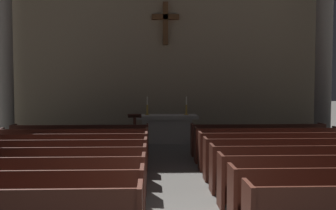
{
  "coord_description": "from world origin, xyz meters",
  "views": [
    {
      "loc": [
        -0.51,
        -4.8,
        2.18
      ],
      "look_at": [
        0.0,
        8.28,
        1.43
      ],
      "focal_mm": 42.65,
      "sensor_mm": 36.0,
      "label": 1
    }
  ],
  "objects_px": {
    "pew_right_row_4": "(310,168)",
    "pew_right_row_6": "(278,151)",
    "pew_left_row_2": "(7,200)",
    "candlestick_right": "(186,109)",
    "pew_right_row_7": "(267,144)",
    "lectern": "(135,132)",
    "pew_right_row_5": "(292,158)",
    "pew_right_row_3": "(332,180)",
    "candlestick_left": "(147,109)",
    "pew_left_row_5": "(56,160)",
    "pew_left_row_6": "(66,152)",
    "pew_left_row_3": "(28,183)",
    "pew_left_row_4": "(44,170)",
    "pew_left_row_7": "(74,146)",
    "column_left_fourth": "(4,49)",
    "altar": "(167,128)",
    "column_right_fourth": "(324,50)",
    "pew_right_row_8": "(257,139)",
    "pew_left_row_8": "(81,140)"
  },
  "relations": [
    {
      "from": "pew_left_row_6",
      "to": "candlestick_right",
      "type": "bearing_deg",
      "value": 53.65
    },
    {
      "from": "column_right_fourth",
      "to": "pew_left_row_5",
      "type": "bearing_deg",
      "value": -145.52
    },
    {
      "from": "pew_right_row_3",
      "to": "pew_right_row_6",
      "type": "xyz_separation_m",
      "value": [
        0.0,
        2.96,
        0.0
      ]
    },
    {
      "from": "candlestick_left",
      "to": "pew_right_row_3",
      "type": "bearing_deg",
      "value": -66.07
    },
    {
      "from": "pew_left_row_6",
      "to": "pew_right_row_3",
      "type": "bearing_deg",
      "value": -29.57
    },
    {
      "from": "pew_right_row_6",
      "to": "pew_right_row_8",
      "type": "height_order",
      "value": "same"
    },
    {
      "from": "pew_left_row_6",
      "to": "pew_right_row_6",
      "type": "xyz_separation_m",
      "value": [
        5.22,
        0.0,
        0.0
      ]
    },
    {
      "from": "pew_left_row_4",
      "to": "pew_right_row_3",
      "type": "distance_m",
      "value": 5.32
    },
    {
      "from": "pew_right_row_3",
      "to": "pew_left_row_2",
      "type": "bearing_deg",
      "value": -169.29
    },
    {
      "from": "pew_right_row_7",
      "to": "column_right_fourth",
      "type": "relative_size",
      "value": 0.57
    },
    {
      "from": "column_left_fourth",
      "to": "lectern",
      "type": "distance_m",
      "value": 5.66
    },
    {
      "from": "pew_left_row_4",
      "to": "pew_right_row_6",
      "type": "bearing_deg",
      "value": 20.72
    },
    {
      "from": "pew_left_row_6",
      "to": "pew_left_row_8",
      "type": "xyz_separation_m",
      "value": [
        0.0,
        1.98,
        0.0
      ]
    },
    {
      "from": "pew_left_row_4",
      "to": "pew_left_row_7",
      "type": "relative_size",
      "value": 1.0
    },
    {
      "from": "pew_left_row_6",
      "to": "pew_right_row_4",
      "type": "xyz_separation_m",
      "value": [
        5.22,
        -1.98,
        0.0
      ]
    },
    {
      "from": "pew_left_row_4",
      "to": "altar",
      "type": "bearing_deg",
      "value": 68.03
    },
    {
      "from": "pew_left_row_6",
      "to": "candlestick_left",
      "type": "bearing_deg",
      "value": 66.98
    },
    {
      "from": "pew_left_row_3",
      "to": "candlestick_left",
      "type": "distance_m",
      "value": 7.74
    },
    {
      "from": "column_right_fourth",
      "to": "column_left_fourth",
      "type": "bearing_deg",
      "value": 180.0
    },
    {
      "from": "pew_right_row_3",
      "to": "candlestick_left",
      "type": "bearing_deg",
      "value": 113.93
    },
    {
      "from": "pew_left_row_4",
      "to": "candlestick_right",
      "type": "relative_size",
      "value": 6.05
    },
    {
      "from": "pew_left_row_2",
      "to": "candlestick_right",
      "type": "xyz_separation_m",
      "value": [
        3.31,
        8.45,
        0.74
      ]
    },
    {
      "from": "pew_right_row_5",
      "to": "candlestick_left",
      "type": "bearing_deg",
      "value": 121.11
    },
    {
      "from": "pew_right_row_6",
      "to": "pew_right_row_5",
      "type": "bearing_deg",
      "value": -90.0
    },
    {
      "from": "pew_right_row_7",
      "to": "column_right_fourth",
      "type": "xyz_separation_m",
      "value": [
        3.17,
        3.78,
        2.89
      ]
    },
    {
      "from": "pew_right_row_3",
      "to": "pew_right_row_5",
      "type": "bearing_deg",
      "value": 90.0
    },
    {
      "from": "pew_right_row_5",
      "to": "pew_left_row_3",
      "type": "bearing_deg",
      "value": -159.28
    },
    {
      "from": "pew_right_row_6",
      "to": "pew_right_row_7",
      "type": "height_order",
      "value": "same"
    },
    {
      "from": "column_left_fourth",
      "to": "altar",
      "type": "xyz_separation_m",
      "value": [
        5.78,
        -0.27,
        -2.83
      ]
    },
    {
      "from": "pew_right_row_4",
      "to": "pew_right_row_6",
      "type": "bearing_deg",
      "value": 90.0
    },
    {
      "from": "column_left_fourth",
      "to": "lectern",
      "type": "xyz_separation_m",
      "value": [
        4.68,
        -1.47,
        -2.82
      ]
    },
    {
      "from": "pew_right_row_6",
      "to": "lectern",
      "type": "height_order",
      "value": "lectern"
    },
    {
      "from": "column_right_fourth",
      "to": "lectern",
      "type": "distance_m",
      "value": 7.57
    },
    {
      "from": "pew_right_row_7",
      "to": "column_right_fourth",
      "type": "distance_m",
      "value": 5.72
    },
    {
      "from": "pew_left_row_6",
      "to": "pew_right_row_4",
      "type": "relative_size",
      "value": 1.0
    },
    {
      "from": "altar",
      "to": "candlestick_right",
      "type": "xyz_separation_m",
      "value": [
        0.7,
        0.0,
        0.68
      ]
    },
    {
      "from": "pew_left_row_4",
      "to": "pew_left_row_5",
      "type": "height_order",
      "value": "same"
    },
    {
      "from": "column_right_fourth",
      "to": "candlestick_left",
      "type": "distance_m",
      "value": 6.83
    },
    {
      "from": "pew_right_row_8",
      "to": "altar",
      "type": "xyz_separation_m",
      "value": [
        -2.61,
        2.52,
        0.06
      ]
    },
    {
      "from": "pew_left_row_8",
      "to": "pew_left_row_3",
      "type": "bearing_deg",
      "value": -90.0
    },
    {
      "from": "candlestick_right",
      "to": "pew_right_row_3",
      "type": "bearing_deg",
      "value": -75.63
    },
    {
      "from": "pew_right_row_4",
      "to": "pew_right_row_8",
      "type": "distance_m",
      "value": 3.95
    },
    {
      "from": "pew_left_row_3",
      "to": "pew_right_row_5",
      "type": "distance_m",
      "value": 5.59
    },
    {
      "from": "pew_left_row_3",
      "to": "pew_left_row_6",
      "type": "bearing_deg",
      "value": 90.0
    },
    {
      "from": "pew_left_row_3",
      "to": "pew_left_row_4",
      "type": "height_order",
      "value": "same"
    },
    {
      "from": "pew_left_row_6",
      "to": "pew_right_row_4",
      "type": "bearing_deg",
      "value": -20.72
    },
    {
      "from": "pew_left_row_2",
      "to": "pew_right_row_5",
      "type": "xyz_separation_m",
      "value": [
        5.22,
        2.96,
        0.0
      ]
    },
    {
      "from": "pew_right_row_8",
      "to": "altar",
      "type": "relative_size",
      "value": 1.8
    },
    {
      "from": "pew_right_row_7",
      "to": "lectern",
      "type": "distance_m",
      "value": 4.37
    },
    {
      "from": "pew_left_row_5",
      "to": "pew_left_row_6",
      "type": "bearing_deg",
      "value": 90.0
    }
  ]
}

